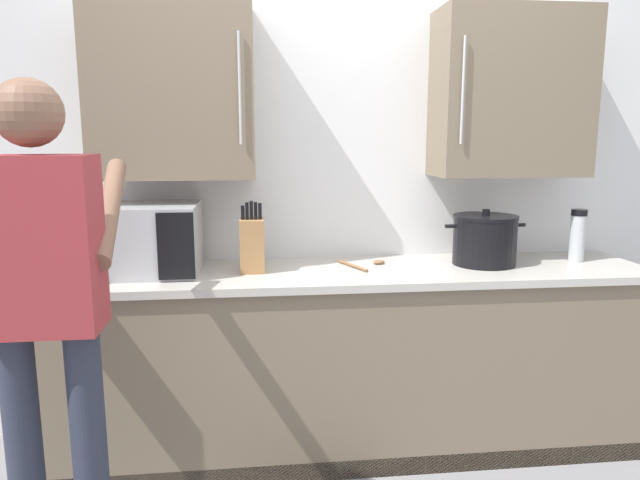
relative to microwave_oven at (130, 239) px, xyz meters
name	(u,v)px	position (x,y,z in m)	size (l,w,h in m)	color
back_wall_tiled	(342,148)	(1.00, 0.26, 0.40)	(3.53, 0.44, 2.71)	white
counter_unit	(350,360)	(1.00, -0.03, -0.61)	(2.82, 0.61, 0.90)	#756651
microwave_oven	(130,239)	(0.00, 0.00, 0.00)	(0.64, 0.79, 0.31)	#B7BABF
stock_pot	(485,240)	(1.66, 0.00, -0.03)	(0.40, 0.31, 0.27)	black
wooden_spoon	(365,264)	(1.08, 0.03, -0.15)	(0.23, 0.23, 0.02)	brown
thermos_flask	(578,235)	(2.15, 0.02, -0.02)	(0.08, 0.08, 0.26)	#B7BABF
knife_block	(252,244)	(0.55, -0.02, -0.03)	(0.11, 0.15, 0.33)	#A37547
person_figure	(45,302)	(-0.08, -0.83, -0.05)	(0.44, 0.63, 1.68)	#282D3D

